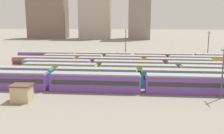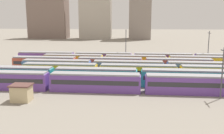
{
  "view_description": "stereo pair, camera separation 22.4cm",
  "coord_description": "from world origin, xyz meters",
  "px_view_note": "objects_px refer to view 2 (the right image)",
  "views": [
    {
      "loc": [
        18.77,
        -48.58,
        14.32
      ],
      "look_at": [
        13.05,
        15.6,
        2.04
      ],
      "focal_mm": 40.5,
      "sensor_mm": 36.0,
      "label": 1
    },
    {
      "loc": [
        19.0,
        -48.56,
        14.32
      ],
      "look_at": [
        13.05,
        15.6,
        2.04
      ],
      "focal_mm": 40.5,
      "sensor_mm": 36.0,
      "label": 2
    }
  ],
  "objects_px": {
    "train_track_6": "(133,59)",
    "catenary_pole_2": "(222,71)",
    "train_track_2": "(179,73)",
    "train_track_3": "(165,68)",
    "train_track_1": "(184,78)",
    "signal_hut": "(22,93)",
    "train_track_4": "(110,64)",
    "catenary_pole_3": "(208,46)",
    "catenary_pole_1": "(126,45)",
    "train_track_0": "(95,82)"
  },
  "relations": [
    {
      "from": "train_track_1",
      "to": "train_track_6",
      "type": "bearing_deg",
      "value": 113.15
    },
    {
      "from": "catenary_pole_1",
      "to": "train_track_2",
      "type": "bearing_deg",
      "value": -60.92
    },
    {
      "from": "train_track_2",
      "to": "train_track_3",
      "type": "height_order",
      "value": "same"
    },
    {
      "from": "train_track_2",
      "to": "train_track_4",
      "type": "relative_size",
      "value": 1.34
    },
    {
      "from": "train_track_0",
      "to": "train_track_1",
      "type": "distance_m",
      "value": 18.95
    },
    {
      "from": "train_track_4",
      "to": "signal_hut",
      "type": "height_order",
      "value": "train_track_4"
    },
    {
      "from": "catenary_pole_2",
      "to": "catenary_pole_3",
      "type": "xyz_separation_m",
      "value": [
        7.62,
        36.85,
        0.61
      ]
    },
    {
      "from": "train_track_1",
      "to": "catenary_pole_1",
      "type": "distance_m",
      "value": 32.34
    },
    {
      "from": "train_track_0",
      "to": "signal_hut",
      "type": "height_order",
      "value": "train_track_0"
    },
    {
      "from": "train_track_0",
      "to": "catenary_pole_3",
      "type": "distance_m",
      "value": 46.22
    },
    {
      "from": "catenary_pole_1",
      "to": "catenary_pole_3",
      "type": "xyz_separation_m",
      "value": [
        26.29,
        -0.26,
        -0.21
      ]
    },
    {
      "from": "train_track_6",
      "to": "train_track_3",
      "type": "bearing_deg",
      "value": -61.66
    },
    {
      "from": "catenary_pole_3",
      "to": "train_track_2",
      "type": "bearing_deg",
      "value": -118.82
    },
    {
      "from": "train_track_0",
      "to": "train_track_6",
      "type": "distance_m",
      "value": 32.0
    },
    {
      "from": "train_track_0",
      "to": "train_track_4",
      "type": "bearing_deg",
      "value": 87.71
    },
    {
      "from": "train_track_4",
      "to": "catenary_pole_2",
      "type": "distance_m",
      "value": 32.84
    },
    {
      "from": "train_track_2",
      "to": "catenary_pole_2",
      "type": "height_order",
      "value": "catenary_pole_2"
    },
    {
      "from": "train_track_6",
      "to": "catenary_pole_1",
      "type": "relative_size",
      "value": 6.8
    },
    {
      "from": "train_track_6",
      "to": "catenary_pole_2",
      "type": "xyz_separation_m",
      "value": [
        16.3,
        -34.02,
        3.34
      ]
    },
    {
      "from": "train_track_1",
      "to": "signal_hut",
      "type": "bearing_deg",
      "value": -157.41
    },
    {
      "from": "train_track_6",
      "to": "signal_hut",
      "type": "xyz_separation_m",
      "value": [
        -19.12,
        -38.58,
        -0.35
      ]
    },
    {
      "from": "train_track_0",
      "to": "train_track_1",
      "type": "bearing_deg",
      "value": 15.92
    },
    {
      "from": "train_track_3",
      "to": "train_track_4",
      "type": "height_order",
      "value": "same"
    },
    {
      "from": "train_track_4",
      "to": "catenary_pole_3",
      "type": "relative_size",
      "value": 5.27
    },
    {
      "from": "train_track_1",
      "to": "catenary_pole_1",
      "type": "height_order",
      "value": "catenary_pole_1"
    },
    {
      "from": "train_track_3",
      "to": "catenary_pole_2",
      "type": "relative_size",
      "value": 7.94
    },
    {
      "from": "train_track_3",
      "to": "train_track_4",
      "type": "relative_size",
      "value": 1.34
    },
    {
      "from": "train_track_0",
      "to": "catenary_pole_1",
      "type": "relative_size",
      "value": 5.08
    },
    {
      "from": "train_track_2",
      "to": "catenary_pole_3",
      "type": "relative_size",
      "value": 7.06
    },
    {
      "from": "train_track_0",
      "to": "signal_hut",
      "type": "distance_m",
      "value": 14.1
    },
    {
      "from": "train_track_2",
      "to": "train_track_6",
      "type": "distance_m",
      "value": 23.49
    },
    {
      "from": "train_track_2",
      "to": "signal_hut",
      "type": "relative_size",
      "value": 20.75
    },
    {
      "from": "train_track_1",
      "to": "train_track_3",
      "type": "xyz_separation_m",
      "value": [
        -2.71,
        10.4,
        0.0
      ]
    },
    {
      "from": "train_track_2",
      "to": "train_track_4",
      "type": "distance_m",
      "value": 20.09
    },
    {
      "from": "train_track_0",
      "to": "catenary_pole_1",
      "type": "height_order",
      "value": "catenary_pole_1"
    },
    {
      "from": "train_track_3",
      "to": "catenary_pole_3",
      "type": "distance_m",
      "value": 24.41
    },
    {
      "from": "train_track_0",
      "to": "train_track_6",
      "type": "xyz_separation_m",
      "value": [
        7.11,
        31.2,
        0.0
      ]
    },
    {
      "from": "train_track_4",
      "to": "catenary_pole_3",
      "type": "distance_m",
      "value": 33.2
    },
    {
      "from": "train_track_1",
      "to": "train_track_2",
      "type": "bearing_deg",
      "value": 92.26
    },
    {
      "from": "train_track_3",
      "to": "train_track_6",
      "type": "height_order",
      "value": "same"
    },
    {
      "from": "catenary_pole_1",
      "to": "signal_hut",
      "type": "height_order",
      "value": "catenary_pole_1"
    },
    {
      "from": "train_track_6",
      "to": "catenary_pole_3",
      "type": "distance_m",
      "value": 24.41
    },
    {
      "from": "signal_hut",
      "to": "train_track_2",
      "type": "bearing_deg",
      "value": 30.63
    },
    {
      "from": "train_track_4",
      "to": "catenary_pole_3",
      "type": "xyz_separation_m",
      "value": [
        30.19,
        13.24,
        3.94
      ]
    },
    {
      "from": "train_track_2",
      "to": "catenary_pole_2",
      "type": "xyz_separation_m",
      "value": [
        5.39,
        -13.22,
        3.34
      ]
    },
    {
      "from": "train_track_3",
      "to": "train_track_4",
      "type": "bearing_deg",
      "value": 160.51
    },
    {
      "from": "train_track_2",
      "to": "train_track_3",
      "type": "bearing_deg",
      "value": 115.69
    },
    {
      "from": "train_track_6",
      "to": "train_track_4",
      "type": "bearing_deg",
      "value": -121.12
    },
    {
      "from": "train_track_6",
      "to": "catenary_pole_3",
      "type": "height_order",
      "value": "catenary_pole_3"
    },
    {
      "from": "train_track_2",
      "to": "train_track_6",
      "type": "bearing_deg",
      "value": 117.68
    }
  ]
}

